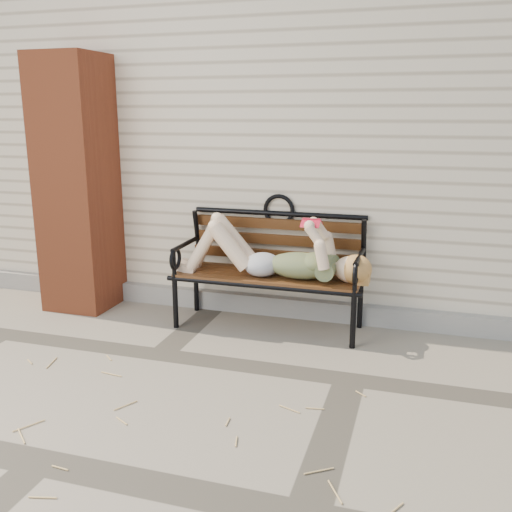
% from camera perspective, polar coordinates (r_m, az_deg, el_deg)
% --- Properties ---
extents(ground, '(80.00, 80.00, 0.00)m').
position_cam_1_polar(ground, '(3.55, 9.35, -12.09)').
color(ground, gray).
rests_on(ground, ground).
extents(house_wall, '(8.00, 4.00, 3.00)m').
position_cam_1_polar(house_wall, '(6.18, 13.80, 13.22)').
color(house_wall, beige).
rests_on(house_wall, ground).
extents(foundation_strip, '(8.00, 0.10, 0.15)m').
position_cam_1_polar(foundation_strip, '(4.41, 11.11, -5.77)').
color(foundation_strip, gray).
rests_on(foundation_strip, ground).
extents(brick_pillar, '(0.50, 0.50, 2.00)m').
position_cam_1_polar(brick_pillar, '(4.77, -17.42, 6.79)').
color(brick_pillar, '#9D4323').
rests_on(brick_pillar, ground).
extents(garden_bench, '(1.49, 0.59, 0.96)m').
position_cam_1_polar(garden_bench, '(4.21, 1.55, 0.15)').
color(garden_bench, black).
rests_on(garden_bench, ground).
extents(reading_woman, '(1.40, 0.32, 0.44)m').
position_cam_1_polar(reading_woman, '(4.09, 1.28, 0.19)').
color(reading_woman, '#0B344E').
rests_on(reading_woman, ground).
extents(straw_scatter, '(2.90, 1.37, 0.01)m').
position_cam_1_polar(straw_scatter, '(3.17, -13.39, -15.58)').
color(straw_scatter, tan).
rests_on(straw_scatter, ground).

